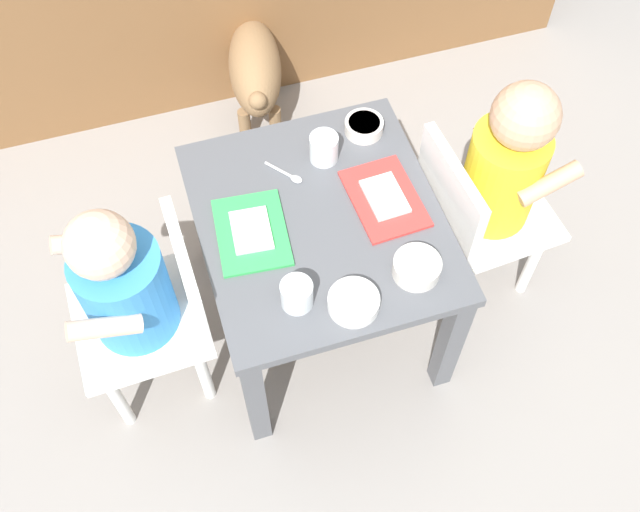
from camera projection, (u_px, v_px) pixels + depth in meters
name	position (u px, v px, depth m)	size (l,w,h in m)	color
ground_plane	(320.00, 313.00, 1.95)	(7.00, 7.00, 0.00)	gray
dining_table	(320.00, 238.00, 1.65)	(0.52, 0.58, 0.43)	#515459
seated_child_left	(130.00, 289.00, 1.52)	(0.29, 0.29, 0.65)	white
seated_child_right	(499.00, 174.00, 1.66)	(0.30, 0.30, 0.68)	white
dog	(254.00, 61.00, 2.15)	(0.22, 0.45, 0.31)	olive
food_tray_left	(252.00, 232.00, 1.56)	(0.16, 0.21, 0.02)	green
food_tray_right	(385.00, 198.00, 1.61)	(0.15, 0.21, 0.02)	red
water_cup_left	(297.00, 295.00, 1.45)	(0.07, 0.07, 0.06)	white
water_cup_right	(324.00, 149.00, 1.65)	(0.06, 0.06, 0.07)	white
cereal_bowl_left_side	(353.00, 302.00, 1.46)	(0.10, 0.10, 0.03)	white
veggie_bowl_near	(417.00, 267.00, 1.50)	(0.10, 0.10, 0.04)	silver
veggie_bowl_far	(364.00, 126.00, 1.70)	(0.09, 0.09, 0.03)	silver
spoon_by_left_tray	(287.00, 174.00, 1.65)	(0.07, 0.09, 0.01)	silver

